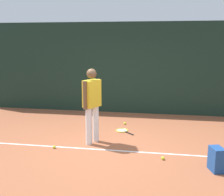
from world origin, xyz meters
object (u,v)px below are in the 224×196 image
object	(u,v)px
tennis_ball_by_fence	(125,123)
tennis_ball_mid_court	(54,147)
backpack	(217,160)
tennis_racket	(123,131)
tennis_player	(92,102)
tennis_ball_near_player	(163,158)

from	to	relation	value
tennis_ball_by_fence	tennis_ball_mid_court	distance (m)	2.40
backpack	tennis_ball_by_fence	bearing A→B (deg)	21.71
tennis_racket	tennis_ball_by_fence	xyz separation A→B (m)	(-0.01, 0.58, 0.02)
tennis_racket	backpack	distance (m)	2.78
backpack	tennis_ball_mid_court	distance (m)	3.32
backpack	tennis_ball_by_fence	size ratio (longest dim) A/B	6.67
tennis_player	tennis_ball_near_player	xyz separation A→B (m)	(1.59, -0.69, -0.93)
backpack	tennis_ball_mid_court	bearing A→B (deg)	64.74
backpack	tennis_ball_mid_court	size ratio (longest dim) A/B	6.67
tennis_player	tennis_racket	distance (m)	1.46
tennis_ball_by_fence	tennis_ball_mid_court	xyz separation A→B (m)	(-1.30, -2.02, 0.00)
tennis_player	tennis_ball_by_fence	xyz separation A→B (m)	(0.56, 1.53, -0.93)
backpack	tennis_ball_by_fence	distance (m)	3.23
tennis_racket	tennis_ball_by_fence	size ratio (longest dim) A/B	8.56
backpack	tennis_ball_near_player	bearing A→B (deg)	55.19
tennis_player	backpack	distance (m)	2.83
tennis_ball_mid_court	tennis_ball_by_fence	bearing A→B (deg)	57.20
backpack	tennis_ball_by_fence	world-z (taller)	backpack
tennis_ball_near_player	tennis_ball_by_fence	world-z (taller)	same
tennis_player	tennis_ball_by_fence	bearing A→B (deg)	8.04
tennis_ball_near_player	tennis_player	bearing A→B (deg)	156.50
tennis_ball_near_player	tennis_racket	bearing A→B (deg)	121.79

